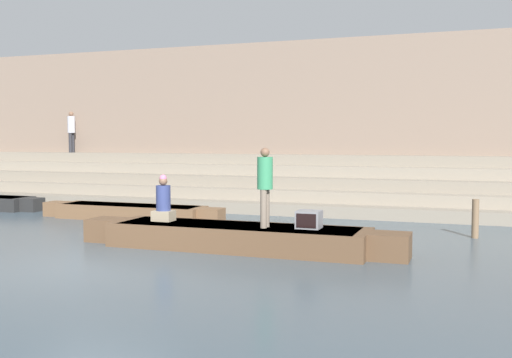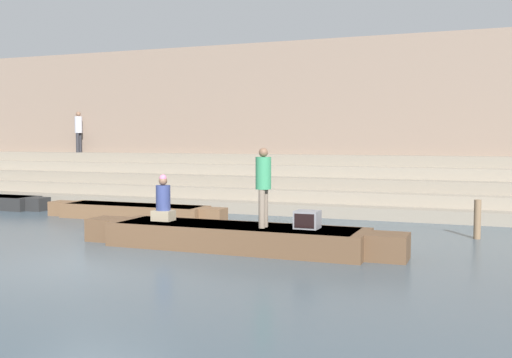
{
  "view_description": "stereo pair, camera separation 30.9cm",
  "coord_description": "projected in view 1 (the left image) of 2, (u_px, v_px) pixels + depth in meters",
  "views": [
    {
      "loc": [
        6.45,
        -9.16,
        2.33
      ],
      "look_at": [
        1.85,
        3.67,
        1.41
      ],
      "focal_mm": 42.0,
      "sensor_mm": 36.0,
      "label": 1
    },
    {
      "loc": [
        6.74,
        -9.06,
        2.33
      ],
      "look_at": [
        1.85,
        3.67,
        1.41
      ],
      "focal_mm": 42.0,
      "sensor_mm": 36.0,
      "label": 2
    }
  ],
  "objects": [
    {
      "name": "back_wall",
      "position": [
        285.0,
        124.0,
        22.02
      ],
      "size": [
        34.2,
        1.28,
        5.8
      ],
      "color": "#7F6B5B",
      "rests_on": "ground"
    },
    {
      "name": "person_standing",
      "position": [
        265.0,
        182.0,
        12.2
      ],
      "size": [
        0.32,
        0.32,
        1.64
      ],
      "rotation": [
        0.0,
        0.0,
        0.17
      ],
      "color": "#756656",
      "rests_on": "rowboat_main"
    },
    {
      "name": "rowboat_main",
      "position": [
        237.0,
        236.0,
        12.61
      ],
      "size": [
        7.13,
        1.49,
        0.51
      ],
      "rotation": [
        0.0,
        0.0,
        -0.05
      ],
      "color": "brown",
      "rests_on": "ground"
    },
    {
      "name": "mooring_post",
      "position": [
        475.0,
        219.0,
        14.01
      ],
      "size": [
        0.16,
        0.16,
        0.92
      ],
      "primitive_type": "cylinder",
      "color": "brown",
      "rests_on": "ground"
    },
    {
      "name": "ground_plane",
      "position": [
        93.0,
        266.0,
        10.93
      ],
      "size": [
        120.0,
        120.0,
        0.0
      ],
      "primitive_type": "plane",
      "color": "#3D4C56"
    },
    {
      "name": "person_rowing",
      "position": [
        163.0,
        202.0,
        13.22
      ],
      "size": [
        0.45,
        0.35,
        1.03
      ],
      "rotation": [
        0.0,
        0.0,
        0.03
      ],
      "color": "gray",
      "rests_on": "rowboat_main"
    },
    {
      "name": "person_on_steps",
      "position": [
        71.0,
        129.0,
        24.08
      ],
      "size": [
        0.3,
        0.3,
        1.65
      ],
      "rotation": [
        0.0,
        0.0,
        5.72
      ],
      "color": "#28282D",
      "rests_on": "ghat_steps"
    },
    {
      "name": "moored_boat_shore",
      "position": [
        131.0,
        212.0,
        17.26
      ],
      "size": [
        5.71,
        1.05,
        0.43
      ],
      "rotation": [
        0.0,
        0.0,
        -0.09
      ],
      "color": "brown",
      "rests_on": "ground"
    },
    {
      "name": "ghat_steps",
      "position": [
        269.0,
        188.0,
        20.41
      ],
      "size": [
        36.0,
        3.49,
        1.78
      ],
      "color": "gray",
      "rests_on": "ground"
    },
    {
      "name": "tv_set",
      "position": [
        309.0,
        219.0,
        12.15
      ],
      "size": [
        0.49,
        0.44,
        0.36
      ],
      "rotation": [
        0.0,
        0.0,
        0.05
      ],
      "color": "slate",
      "rests_on": "rowboat_main"
    }
  ]
}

